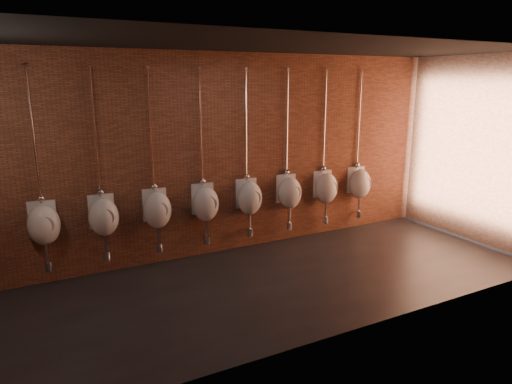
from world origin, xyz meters
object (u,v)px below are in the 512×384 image
(urinal_2, at_px, (157,209))
(urinal_6, at_px, (326,187))
(urinal_0, at_px, (44,224))
(urinal_1, at_px, (103,216))
(urinal_7, at_px, (360,183))
(urinal_4, at_px, (249,197))
(urinal_5, at_px, (289,192))
(urinal_3, at_px, (205,203))

(urinal_2, bearing_deg, urinal_6, 0.00)
(urinal_0, distance_m, urinal_1, 0.77)
(urinal_6, distance_m, urinal_7, 0.77)
(urinal_7, bearing_deg, urinal_2, 180.00)
(urinal_4, distance_m, urinal_6, 1.54)
(urinal_0, xyz_separation_m, urinal_5, (3.86, 0.00, 0.00))
(urinal_5, distance_m, urinal_6, 0.77)
(urinal_2, bearing_deg, urinal_3, 0.00)
(urinal_6, bearing_deg, urinal_4, 180.00)
(urinal_5, xyz_separation_m, urinal_7, (1.54, 0.00, 0.00))
(urinal_2, bearing_deg, urinal_4, 0.00)
(urinal_6, bearing_deg, urinal_7, 0.00)
(urinal_5, bearing_deg, urinal_2, 180.00)
(urinal_1, xyz_separation_m, urinal_3, (1.54, 0.00, 0.00))
(urinal_2, height_order, urinal_6, same)
(urinal_4, bearing_deg, urinal_1, 180.00)
(urinal_0, height_order, urinal_5, same)
(urinal_6, bearing_deg, urinal_3, 180.00)
(urinal_1, distance_m, urinal_6, 3.86)
(urinal_0, relative_size, urinal_7, 1.00)
(urinal_2, height_order, urinal_7, same)
(urinal_4, height_order, urinal_7, same)
(urinal_3, height_order, urinal_4, same)
(urinal_1, distance_m, urinal_7, 4.63)
(urinal_1, xyz_separation_m, urinal_4, (2.32, 0.00, 0.00))
(urinal_1, distance_m, urinal_5, 3.09)
(urinal_1, height_order, urinal_6, same)
(urinal_2, distance_m, urinal_5, 2.32)
(urinal_0, bearing_deg, urinal_1, 0.00)
(urinal_3, relative_size, urinal_5, 1.00)
(urinal_0, height_order, urinal_3, same)
(urinal_2, distance_m, urinal_6, 3.09)
(urinal_3, bearing_deg, urinal_2, 180.00)
(urinal_2, bearing_deg, urinal_7, 0.00)
(urinal_6, relative_size, urinal_7, 1.00)
(urinal_0, relative_size, urinal_1, 1.00)
(urinal_2, relative_size, urinal_7, 1.00)
(urinal_5, height_order, urinal_6, same)
(urinal_0, xyz_separation_m, urinal_3, (2.32, 0.00, 0.00))
(urinal_0, relative_size, urinal_5, 1.00)
(urinal_0, bearing_deg, urinal_2, 0.00)
(urinal_5, distance_m, urinal_7, 1.54)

